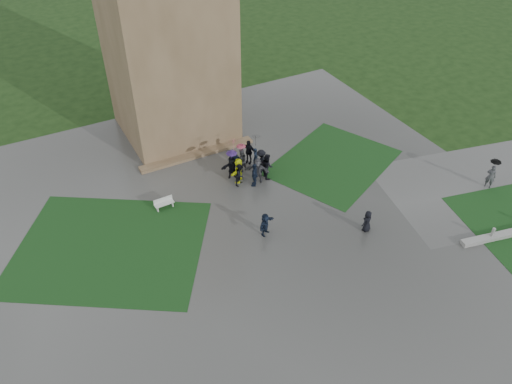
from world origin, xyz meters
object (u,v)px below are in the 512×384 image
pedestrian_mid (265,224)px  pedestrian_near (367,221)px  tower (164,19)px  bench (164,203)px  pedestrian_path (493,171)px

pedestrian_mid → pedestrian_near: 6.31m
pedestrian_mid → tower: bearing=61.3°
tower → bench: size_ratio=13.76×
bench → pedestrian_mid: (4.64, -5.32, 0.40)m
pedestrian_path → tower: bearing=133.0°
bench → pedestrian_mid: bearing=-51.0°
tower → pedestrian_path: 25.08m
tower → pedestrian_path: size_ratio=7.95×
pedestrian_mid → pedestrian_near: bearing=-55.0°
pedestrian_mid → bench: bearing=101.2°
pedestrian_near → bench: bearing=-50.4°
bench → pedestrian_path: 22.28m
pedestrian_path → pedestrian_near: bearing=177.8°
pedestrian_near → pedestrian_path: (10.26, -0.40, 0.56)m
pedestrian_near → pedestrian_path: size_ratio=0.66×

